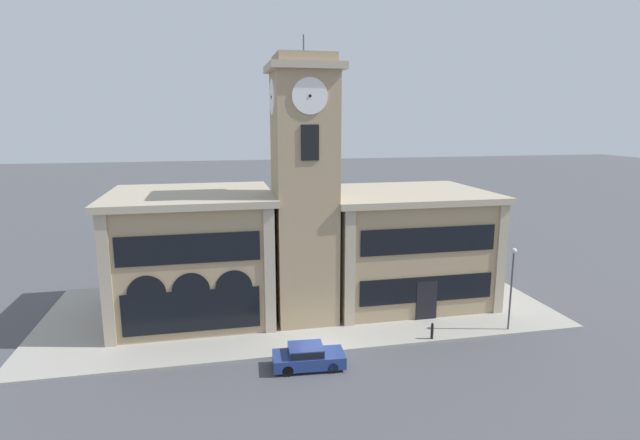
% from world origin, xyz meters
% --- Properties ---
extents(ground_plane, '(300.00, 300.00, 0.00)m').
position_xyz_m(ground_plane, '(0.00, 0.00, 0.00)').
color(ground_plane, '#4C4C51').
extents(sidewalk_kerb, '(36.20, 15.23, 0.15)m').
position_xyz_m(sidewalk_kerb, '(0.00, 7.62, 0.07)').
color(sidewalk_kerb, '#A39E93').
rests_on(sidewalk_kerb, ground_plane).
extents(clock_tower, '(4.71, 4.71, 19.11)m').
position_xyz_m(clock_tower, '(-0.00, 5.49, 9.01)').
color(clock_tower, tan).
rests_on(clock_tower, ground_plane).
extents(town_hall_left_wing, '(11.27, 10.44, 8.88)m').
position_xyz_m(town_hall_left_wing, '(-7.59, 8.32, 4.47)').
color(town_hall_left_wing, tan).
rests_on(town_hall_left_wing, ground_plane).
extents(town_hall_right_wing, '(12.50, 10.44, 8.53)m').
position_xyz_m(town_hall_right_wing, '(8.20, 8.33, 4.29)').
color(town_hall_right_wing, tan).
rests_on(town_hall_right_wing, ground_plane).
extents(parked_car_near, '(4.15, 2.06, 1.33)m').
position_xyz_m(parked_car_near, '(-1.12, -1.44, 0.69)').
color(parked_car_near, navy).
rests_on(parked_car_near, ground_plane).
extents(street_lamp, '(0.36, 0.36, 5.57)m').
position_xyz_m(street_lamp, '(12.85, 0.68, 3.82)').
color(street_lamp, '#4C4C51').
rests_on(street_lamp, sidewalk_kerb).
extents(bollard, '(0.18, 0.18, 1.06)m').
position_xyz_m(bollard, '(7.26, 0.35, 0.67)').
color(bollard, black).
rests_on(bollard, sidewalk_kerb).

